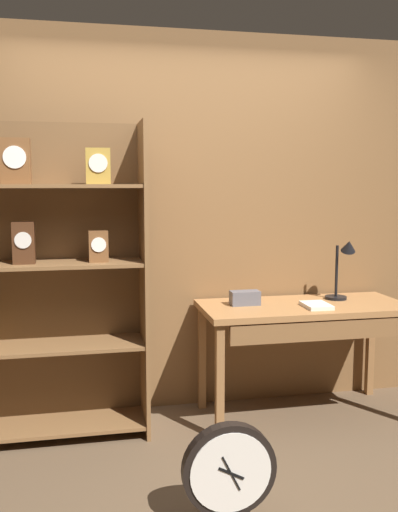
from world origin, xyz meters
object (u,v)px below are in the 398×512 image
Objects in this scene: open_repair_manual at (316,305)px; bookshelf at (16,282)px; round_clock_large at (229,473)px; desk_lamp at (343,266)px; toolbox_small at (245,298)px; workbench at (305,318)px.

bookshelf is at bearing 177.26° from open_repair_manual.
bookshelf reaches higher than round_clock_large.
open_repair_manual reaches higher than round_clock_large.
round_clock_large is (-1.13, -1.20, -0.77)m from desk_lamp.
desk_lamp is 0.90× the size of round_clock_large.
toolbox_small is 1.37m from round_clock_large.
bookshelf reaches higher than toolbox_small.
open_repair_manual is at bearing -21.11° from toolbox_small.
toolbox_small is 0.89× the size of open_repair_manual.
toolbox_small is at bearing -177.78° from desk_lamp.
toolbox_small reaches higher than round_clock_large.
open_repair_manual is 0.45× the size of round_clock_large.
open_repair_manual reaches higher than workbench.
workbench reaches higher than round_clock_large.
toolbox_small reaches higher than open_repair_manual.
desk_lamp reaches higher than open_repair_manual.
round_clock_large is at bearing -129.00° from open_repair_manual.
bookshelf is 1.87m from workbench.
desk_lamp is at bearing 2.22° from toolbox_small.
desk_lamp is at bearing 36.62° from open_repair_manual.
toolbox_small reaches higher than workbench.
desk_lamp is (2.16, 0.06, 0.03)m from bookshelf.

